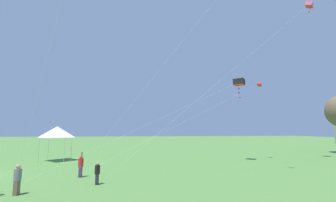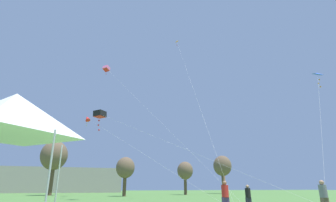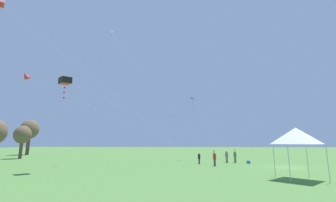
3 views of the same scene
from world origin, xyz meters
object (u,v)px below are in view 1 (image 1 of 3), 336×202
festival_tent (57,132)px  kite_pink_box_3 (309,5)px  kite_red_diamond_2 (260,83)px  person_red_shirt (81,165)px  person_black_shirt (97,172)px  kite_black_box_1 (239,82)px  person_grey_shirt (17,178)px

festival_tent → kite_pink_box_3: bearing=82.2°
festival_tent → kite_red_diamond_2: kite_red_diamond_2 is taller
person_red_shirt → kite_red_diamond_2: size_ratio=0.09×
festival_tent → person_red_shirt: bearing=28.0°
kite_red_diamond_2 → kite_pink_box_3: kite_pink_box_3 is taller
person_black_shirt → kite_black_box_1: kite_black_box_1 is taller
kite_black_box_1 → kite_pink_box_3: bearing=85.1°
person_black_shirt → kite_pink_box_3: size_ratio=0.06×
kite_black_box_1 → kite_red_diamond_2: bearing=111.2°
kite_pink_box_3 → kite_red_diamond_2: bearing=-109.4°
kite_black_box_1 → kite_red_diamond_2: size_ratio=0.99×
person_black_shirt → kite_red_diamond_2: size_ratio=0.07×
person_grey_shirt → kite_red_diamond_2: (-12.39, 22.19, 8.68)m
festival_tent → person_red_shirt: 11.54m
kite_black_box_1 → person_black_shirt: bearing=-58.2°
person_black_shirt → person_red_shirt: size_ratio=0.76×
festival_tent → person_grey_shirt: (14.53, 2.94, -2.50)m
person_red_shirt → person_grey_shirt: person_red_shirt is taller
kite_pink_box_3 → festival_tent: bearing=-97.8°
person_black_shirt → kite_red_diamond_2: bearing=4.3°
kite_black_box_1 → person_red_shirt: bearing=-68.4°
person_grey_shirt → kite_red_diamond_2: 26.86m
festival_tent → kite_black_box_1: (3.47, 21.69, 5.94)m
kite_black_box_1 → festival_tent: bearing=-99.1°
kite_pink_box_3 → person_black_shirt: bearing=-71.1°
festival_tent → person_red_shirt: size_ratio=2.12×
festival_tent → person_black_shirt: 14.64m
person_grey_shirt → kite_pink_box_3: 35.41m
festival_tent → kite_pink_box_3: size_ratio=0.16×
festival_tent → person_red_shirt: festival_tent is taller
person_red_shirt → kite_black_box_1: bearing=73.3°
person_red_shirt → kite_pink_box_3: bearing=64.1°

